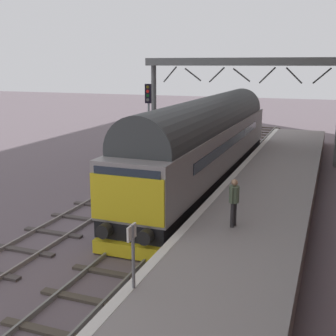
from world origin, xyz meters
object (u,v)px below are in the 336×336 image
waiting_passenger (234,198)px  diesel_locomotive (207,139)px  signal_post_near (148,111)px  platform_number_sign (132,246)px

waiting_passenger → diesel_locomotive: bearing=32.2°
diesel_locomotive → signal_post_near: 7.54m
signal_post_near → waiting_passenger: (8.75, -13.30, -1.30)m
platform_number_sign → waiting_passenger: (1.38, 5.00, -0.11)m
signal_post_near → waiting_passenger: size_ratio=3.09×
waiting_passenger → platform_number_sign: bearing=175.4°
diesel_locomotive → platform_number_sign: diesel_locomotive is taller
diesel_locomotive → platform_number_sign: size_ratio=12.25×
diesel_locomotive → waiting_passenger: 8.84m
signal_post_near → platform_number_sign: 19.76m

